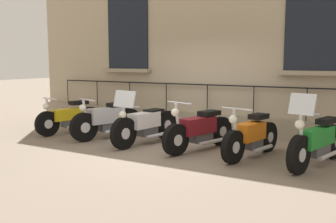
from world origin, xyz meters
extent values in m
plane|color=gray|center=(0.00, 0.00, 0.00)|extent=(60.00, 60.00, 0.00)
cube|color=tan|center=(-2.51, 0.00, 3.23)|extent=(0.60, 11.82, 6.46)
cube|color=gray|center=(-2.13, 0.00, 0.26)|extent=(0.20, 11.82, 0.52)
cube|color=black|center=(-2.19, 2.60, 2.84)|extent=(0.06, 1.39, 2.36)
cube|color=gray|center=(-2.11, 2.60, 1.61)|extent=(0.24, 1.59, 0.10)
cube|color=black|center=(-2.19, -2.60, 2.84)|extent=(0.06, 1.39, 2.36)
cube|color=gray|center=(-2.11, -2.60, 1.61)|extent=(0.24, 1.59, 0.10)
cube|color=black|center=(-2.09, 0.00, 1.27)|extent=(0.03, 9.93, 0.03)
cylinder|color=black|center=(-2.09, -4.96, 0.89)|extent=(0.02, 0.02, 0.75)
cylinder|color=black|center=(-2.09, -3.72, 0.89)|extent=(0.02, 0.02, 0.75)
cylinder|color=black|center=(-2.09, -2.48, 0.89)|extent=(0.02, 0.02, 0.75)
cylinder|color=black|center=(-2.09, -1.24, 0.89)|extent=(0.02, 0.02, 0.75)
cylinder|color=black|center=(-2.09, 0.00, 0.89)|extent=(0.02, 0.02, 0.75)
cylinder|color=black|center=(-2.09, 1.24, 0.89)|extent=(0.02, 0.02, 0.75)
cylinder|color=black|center=(-2.09, 2.48, 0.89)|extent=(0.02, 0.02, 0.75)
cylinder|color=black|center=(0.36, -3.26, 0.32)|extent=(0.65, 0.26, 0.64)
cylinder|color=silver|center=(0.36, -3.26, 0.32)|extent=(0.25, 0.19, 0.22)
cylinder|color=black|center=(-0.89, -2.97, 0.32)|extent=(0.65, 0.26, 0.64)
cylinder|color=silver|center=(-0.89, -2.97, 0.32)|extent=(0.25, 0.19, 0.22)
cube|color=gold|center=(-0.22, -3.13, 0.51)|extent=(0.90, 0.47, 0.29)
cube|color=#4C4C51|center=(-0.31, -3.10, 0.29)|extent=(0.55, 0.34, 0.22)
cube|color=black|center=(-0.56, -3.05, 0.78)|extent=(0.52, 0.36, 0.10)
cylinder|color=silver|center=(0.31, -3.25, 0.63)|extent=(0.17, 0.09, 0.63)
cylinder|color=silver|center=(0.26, -3.24, 0.94)|extent=(0.18, 0.62, 0.04)
sphere|color=white|center=(0.38, -3.27, 0.76)|extent=(0.16, 0.16, 0.16)
cylinder|color=silver|center=(-0.44, -2.91, 0.18)|extent=(0.77, 0.25, 0.08)
cylinder|color=black|center=(0.39, -2.02, 0.34)|extent=(0.70, 0.34, 0.69)
cylinder|color=silver|center=(0.39, -2.02, 0.34)|extent=(0.28, 0.22, 0.24)
cylinder|color=black|center=(-0.83, -1.62, 0.34)|extent=(0.70, 0.34, 0.69)
cylinder|color=silver|center=(-0.83, -1.62, 0.34)|extent=(0.28, 0.22, 0.24)
cube|color=#B2B2BC|center=(-0.17, -1.83, 0.57)|extent=(0.90, 0.56, 0.37)
cube|color=#4C4C51|center=(-0.27, -1.80, 0.31)|extent=(0.56, 0.39, 0.24)
cube|color=black|center=(-0.50, -1.72, 0.81)|extent=(0.53, 0.41, 0.10)
cylinder|color=silver|center=(0.34, -2.00, 0.66)|extent=(0.17, 0.11, 0.65)
cylinder|color=silver|center=(0.29, -1.99, 0.98)|extent=(0.25, 0.65, 0.04)
sphere|color=white|center=(0.41, -2.02, 0.80)|extent=(0.16, 0.16, 0.16)
cylinder|color=silver|center=(-0.37, -1.59, 0.19)|extent=(0.75, 0.31, 0.08)
cylinder|color=black|center=(0.54, -0.75, 0.35)|extent=(0.70, 0.23, 0.69)
cylinder|color=silver|center=(0.54, -0.75, 0.35)|extent=(0.26, 0.18, 0.24)
cylinder|color=black|center=(-0.87, -0.54, 0.35)|extent=(0.70, 0.23, 0.69)
cylinder|color=silver|center=(-0.87, -0.54, 0.35)|extent=(0.26, 0.18, 0.24)
cube|color=silver|center=(-0.11, -0.65, 0.56)|extent=(0.82, 0.43, 0.34)
cube|color=#4C4C51|center=(-0.21, -0.64, 0.31)|extent=(0.50, 0.32, 0.24)
cube|color=black|center=(-0.43, -0.61, 0.72)|extent=(0.48, 0.35, 0.10)
cylinder|color=silver|center=(0.49, -0.75, 0.64)|extent=(0.17, 0.08, 0.59)
cylinder|color=silver|center=(0.44, -0.74, 0.93)|extent=(0.14, 0.70, 0.04)
sphere|color=white|center=(0.56, -0.76, 0.75)|extent=(0.16, 0.16, 0.16)
cylinder|color=silver|center=(-0.33, -0.44, 0.19)|extent=(0.71, 0.19, 0.08)
cube|color=silver|center=(0.50, -0.75, 1.08)|extent=(0.21, 0.59, 0.36)
cylinder|color=black|center=(0.47, 0.48, 0.32)|extent=(0.66, 0.31, 0.65)
cylinder|color=silver|center=(0.47, 0.48, 0.32)|extent=(0.26, 0.21, 0.23)
cylinder|color=black|center=(-0.88, 0.88, 0.32)|extent=(0.66, 0.31, 0.65)
cylinder|color=silver|center=(-0.88, 0.88, 0.32)|extent=(0.26, 0.21, 0.23)
cube|color=maroon|center=(-0.15, 0.67, 0.53)|extent=(0.92, 0.54, 0.34)
cube|color=#4C4C51|center=(-0.25, 0.70, 0.29)|extent=(0.57, 0.38, 0.23)
cube|color=black|center=(-0.49, 0.77, 0.77)|extent=(0.54, 0.40, 0.10)
cylinder|color=silver|center=(0.43, 0.50, 0.69)|extent=(0.17, 0.10, 0.74)
cylinder|color=silver|center=(0.38, 0.51, 1.05)|extent=(0.22, 0.64, 0.04)
sphere|color=white|center=(0.49, 0.48, 0.87)|extent=(0.16, 0.16, 0.16)
cylinder|color=silver|center=(-0.36, 0.90, 0.18)|extent=(0.77, 0.30, 0.08)
cylinder|color=black|center=(0.47, 1.68, 0.31)|extent=(0.64, 0.26, 0.63)
cylinder|color=silver|center=(0.47, 1.68, 0.31)|extent=(0.25, 0.19, 0.22)
cylinder|color=black|center=(-0.78, 1.97, 0.31)|extent=(0.64, 0.26, 0.63)
cylinder|color=silver|center=(-0.78, 1.97, 0.31)|extent=(0.25, 0.19, 0.22)
cube|color=orange|center=(-0.11, 1.82, 0.52)|extent=(0.76, 0.44, 0.34)
cube|color=#4C4C51|center=(-0.20, 1.84, 0.28)|extent=(0.47, 0.32, 0.22)
cube|color=black|center=(-0.40, 1.88, 0.79)|extent=(0.45, 0.35, 0.10)
cylinder|color=silver|center=(0.42, 1.69, 0.66)|extent=(0.17, 0.09, 0.70)
cylinder|color=silver|center=(0.38, 1.70, 1.01)|extent=(0.18, 0.64, 0.04)
sphere|color=white|center=(0.49, 1.68, 0.83)|extent=(0.16, 0.16, 0.16)
cylinder|color=silver|center=(-0.29, 2.02, 0.17)|extent=(0.64, 0.22, 0.08)
cylinder|color=black|center=(0.55, 2.86, 0.33)|extent=(0.67, 0.29, 0.66)
cylinder|color=silver|center=(0.55, 2.86, 0.33)|extent=(0.26, 0.20, 0.23)
cylinder|color=black|center=(-0.88, 3.24, 0.33)|extent=(0.67, 0.29, 0.66)
cylinder|color=silver|center=(-0.88, 3.24, 0.33)|extent=(0.26, 0.20, 0.23)
cube|color=#1E842D|center=(-0.12, 3.04, 0.53)|extent=(1.03, 0.49, 0.32)
cube|color=#4C4C51|center=(-0.22, 3.06, 0.30)|extent=(0.63, 0.34, 0.23)
cube|color=black|center=(-0.51, 3.14, 0.78)|extent=(0.60, 0.35, 0.10)
cylinder|color=silver|center=(0.50, 2.87, 0.68)|extent=(0.17, 0.10, 0.70)
cylinder|color=silver|center=(0.45, 2.89, 1.02)|extent=(0.17, 0.52, 0.04)
sphere|color=white|center=(0.57, 2.86, 0.84)|extent=(0.16, 0.16, 0.16)
cylinder|color=silver|center=(-0.38, 3.24, 0.18)|extent=(0.89, 0.31, 0.08)
cube|color=silver|center=(0.51, 2.87, 1.17)|extent=(0.23, 0.45, 0.36)
camera|label=1|loc=(7.00, 4.08, 1.87)|focal=40.82mm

